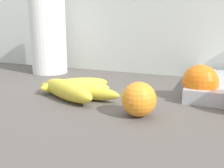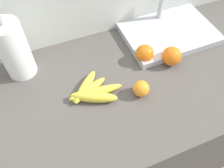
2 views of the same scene
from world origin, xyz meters
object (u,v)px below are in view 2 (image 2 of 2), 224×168
banana_bunch (92,92)px  paper_towel_roll (14,50)px  orange_back_right (171,56)px  orange_front (145,54)px  orange_center (141,89)px  sink_basin (169,32)px

banana_bunch → paper_towel_roll: size_ratio=0.78×
orange_back_right → orange_front: orange_back_right is taller
orange_center → orange_front: 0.18m
orange_front → sink_basin: 0.21m
orange_front → paper_towel_roll: paper_towel_roll is taller
banana_bunch → sink_basin: size_ratio=0.51×
sink_basin → paper_towel_roll: bearing=176.9°
orange_center → orange_back_right: size_ratio=0.78×
orange_center → orange_back_right: (0.19, 0.10, 0.01)m
banana_bunch → orange_center: size_ratio=3.33×
banana_bunch → orange_center: bearing=-19.9°
orange_back_right → orange_front: size_ratio=1.04×
banana_bunch → orange_center: orange_center is taller
banana_bunch → sink_basin: sink_basin is taller
orange_center → paper_towel_roll: bearing=144.4°
orange_center → orange_back_right: orange_back_right is taller
banana_bunch → orange_front: (0.28, 0.09, 0.02)m
banana_bunch → sink_basin: (0.46, 0.19, -0.00)m
banana_bunch → orange_back_right: orange_back_right is taller
orange_back_right → sink_basin: size_ratio=0.19×
banana_bunch → paper_towel_roll: (-0.23, 0.23, 0.11)m
orange_back_right → paper_towel_roll: size_ratio=0.30×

